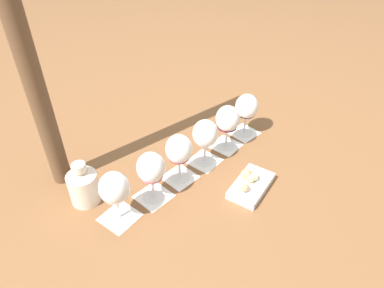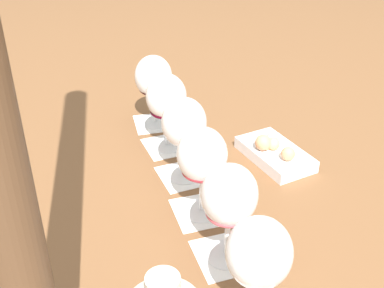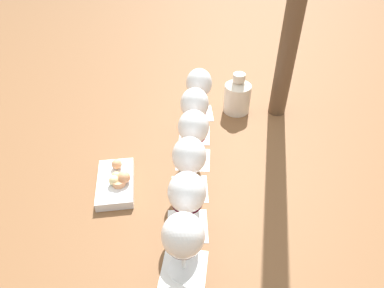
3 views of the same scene
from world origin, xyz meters
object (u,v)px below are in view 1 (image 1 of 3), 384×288
Objects in this scene: wine_glass_4 at (228,120)px; umbrella_pole at (14,19)px; wine_glass_0 at (115,190)px; wine_glass_3 at (205,135)px; wine_glass_1 at (151,169)px; snack_dish at (250,184)px; wine_glass_2 at (179,151)px; ceramic_vase at (83,185)px; wine_glass_5 at (247,109)px.

wine_glass_4 is 0.16× the size of umbrella_pole.
wine_glass_0 and wine_glass_3 have the same top height.
wine_glass_1 reaches higher than snack_dish.
wine_glass_1 is 0.33m from snack_dish.
snack_dish is at bearing -129.76° from wine_glass_3.
wine_glass_4 is (0.19, -0.16, 0.00)m from wine_glass_2.
wine_glass_1 is 0.12m from wine_glass_2.
wine_glass_2 is at bearing -67.05° from ceramic_vase.
wine_glass_5 is 0.33m from snack_dish.
wine_glass_5 is 0.16× the size of umbrella_pole.
wine_glass_1 is 0.37m from wine_glass_4.
wine_glass_5 is (0.18, -0.15, -0.00)m from wine_glass_3.
umbrella_pole is at bearing 115.73° from wine_glass_5.
ceramic_vase is (0.07, 0.12, -0.05)m from wine_glass_0.
snack_dish is (0.06, -0.31, -0.10)m from wine_glass_1.
wine_glass_0 and wine_glass_2 have the same top height.
wine_glass_2 is 0.25m from wine_glass_4.
umbrella_pole reaches higher than ceramic_vase.
umbrella_pole is at bearing 55.69° from wine_glass_0.
wine_glass_1 is (0.09, -0.09, 0.00)m from wine_glass_0.
wine_glass_2 is 0.26m from snack_dish.
wine_glass_2 and wine_glass_4 have the same top height.
umbrella_pole is at bearing 103.91° from wine_glass_3.
wine_glass_3 is 0.87× the size of snack_dish.
wine_glass_0 is 0.25m from wine_glass_2.
umbrella_pole is (-0.03, 0.39, 0.42)m from wine_glass_2.
ceramic_vase is 0.49m from umbrella_pole.
wine_glass_4 is 0.54m from ceramic_vase.
wine_glass_1 is at bearing -101.70° from umbrella_pole.
wine_glass_1 is at bearing 139.67° from wine_glass_3.
snack_dish is 0.18× the size of umbrella_pole.
snack_dish is (-0.22, -0.08, -0.10)m from wine_glass_4.
wine_glass_2 is 1.00× the size of wine_glass_4.
wine_glass_0 is at bearing 138.41° from wine_glass_3.
wine_glass_2 is (0.19, -0.16, 0.00)m from wine_glass_0.
wine_glass_0 is at bearing 138.61° from wine_glass_2.
wine_glass_3 is at bearing 141.10° from wine_glass_4.
wine_glass_0 is 0.16× the size of umbrella_pole.
wine_glass_0 and wine_glass_4 have the same top height.
wine_glass_0 is 1.00× the size of wine_glass_5.
wine_glass_5 is at bearing -52.59° from ceramic_vase.
wine_glass_0 is 0.15m from ceramic_vase.
wine_glass_0 is 0.87× the size of snack_dish.
umbrella_pole is at bearing 78.30° from wine_glass_1.
wine_glass_2 is at bearing -38.65° from wine_glass_1.
umbrella_pole reaches higher than wine_glass_1.
wine_glass_5 is (0.09, -0.07, -0.00)m from wine_glass_4.
wine_glass_2 is at bearing -85.99° from umbrella_pole.
umbrella_pole is (0.01, 0.63, 0.51)m from snack_dish.
wine_glass_1 and wine_glass_5 have the same top height.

